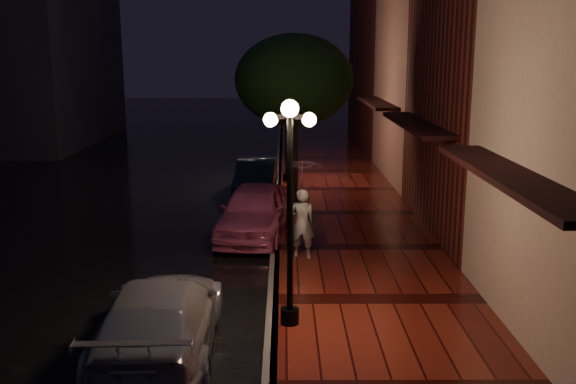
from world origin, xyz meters
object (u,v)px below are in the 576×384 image
(navy_car, at_px, (256,177))
(pink_car, at_px, (255,211))
(streetlamp_far, at_px, (287,121))
(street_tree, at_px, (294,83))
(parking_meter, at_px, (291,256))
(silver_car, at_px, (160,318))
(woman_with_umbrella, at_px, (302,194))
(streetlamp_near, at_px, (290,200))

(navy_car, bearing_deg, pink_car, -86.13)
(streetlamp_far, xyz_separation_m, pink_car, (-0.97, -7.48, -1.83))
(street_tree, xyz_separation_m, parking_meter, (-0.22, -9.18, -3.32))
(street_tree, xyz_separation_m, silver_car, (-2.56, -12.03, -3.54))
(pink_car, xyz_separation_m, woman_with_umbrella, (1.32, -2.46, 1.05))
(woman_with_umbrella, bearing_deg, navy_car, -68.77)
(navy_car, xyz_separation_m, parking_meter, (1.20, -10.30, 0.24))
(streetlamp_near, bearing_deg, pink_car, 98.46)
(streetlamp_near, xyz_separation_m, streetlamp_far, (0.00, 14.00, 0.00))
(parking_meter, bearing_deg, streetlamp_far, 108.90)
(pink_car, height_order, parking_meter, pink_car)
(streetlamp_near, xyz_separation_m, silver_car, (-2.30, -1.04, -1.89))
(pink_car, relative_size, woman_with_umbrella, 1.79)
(streetlamp_far, height_order, navy_car, streetlamp_far)
(streetlamp_near, height_order, pink_car, streetlamp_near)
(street_tree, bearing_deg, woman_with_umbrella, -89.25)
(streetlamp_near, relative_size, silver_car, 0.88)
(silver_car, height_order, woman_with_umbrella, woman_with_umbrella)
(navy_car, bearing_deg, woman_with_umbrella, -77.47)
(streetlamp_far, relative_size, silver_car, 0.88)
(streetlamp_near, xyz_separation_m, woman_with_umbrella, (0.35, 4.06, -0.77))
(street_tree, height_order, navy_car, street_tree)
(streetlamp_far, bearing_deg, silver_car, -98.69)
(streetlamp_far, xyz_separation_m, navy_car, (-1.16, -1.89, -1.92))
(streetlamp_near, height_order, streetlamp_far, same)
(streetlamp_far, bearing_deg, streetlamp_near, -90.00)
(silver_car, bearing_deg, parking_meter, -131.12)
(pink_car, bearing_deg, streetlamp_far, 89.47)
(streetlamp_far, xyz_separation_m, woman_with_umbrella, (0.35, -9.94, -0.77))
(parking_meter, bearing_deg, silver_car, -110.65)
(parking_meter, bearing_deg, pink_car, 120.85)
(streetlamp_near, distance_m, street_tree, 11.12)
(streetlamp_near, bearing_deg, parking_meter, 88.64)
(streetlamp_near, xyz_separation_m, parking_meter, (0.04, 1.82, -1.67))
(streetlamp_far, height_order, pink_car, streetlamp_far)
(parking_meter, bearing_deg, streetlamp_near, -72.65)
(streetlamp_far, bearing_deg, woman_with_umbrella, -87.99)
(navy_car, distance_m, woman_with_umbrella, 8.27)
(parking_meter, bearing_deg, woman_with_umbrella, 100.94)
(parking_meter, bearing_deg, street_tree, 107.36)
(navy_car, height_order, silver_car, silver_car)
(streetlamp_near, bearing_deg, navy_car, 95.46)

